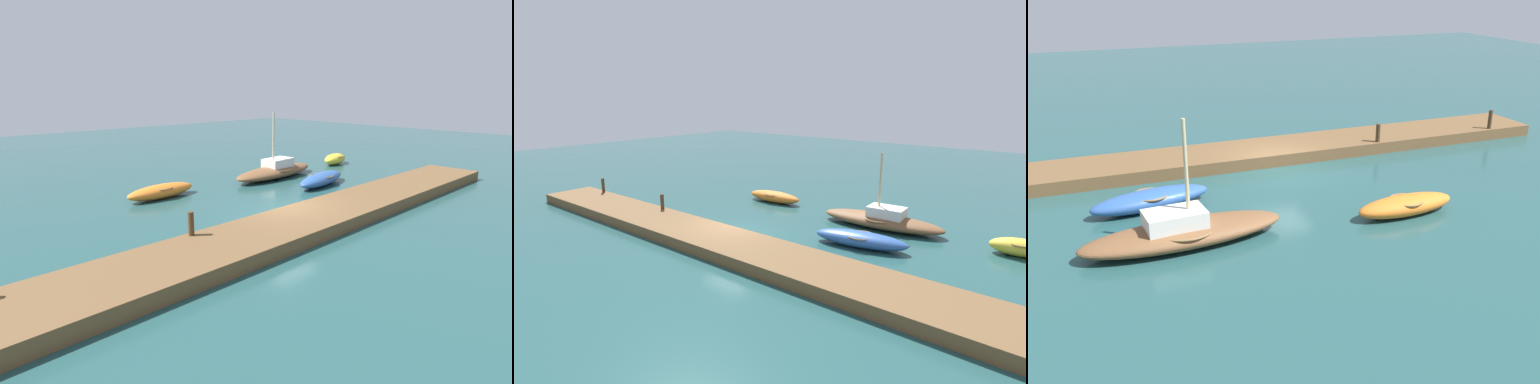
% 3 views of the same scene
% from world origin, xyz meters
% --- Properties ---
extents(ground_plane, '(84.00, 84.00, 0.00)m').
position_xyz_m(ground_plane, '(0.00, 0.00, 0.00)').
color(ground_plane, '#234C4C').
extents(dock_platform, '(27.70, 2.97, 0.53)m').
position_xyz_m(dock_platform, '(0.00, -1.69, 0.26)').
color(dock_platform, brown).
rests_on(dock_platform, ground_plane).
extents(sailboat_brown, '(6.62, 2.37, 4.00)m').
position_xyz_m(sailboat_brown, '(5.38, 5.74, 0.44)').
color(sailboat_brown, brown).
rests_on(sailboat_brown, ground_plane).
extents(rowboat_orange, '(3.81, 1.32, 0.70)m').
position_xyz_m(rowboat_orange, '(-2.35, 6.30, 0.36)').
color(rowboat_orange, orange).
rests_on(rowboat_orange, ground_plane).
extents(rowboat_blue, '(4.51, 2.03, 0.72)m').
position_xyz_m(rowboat_blue, '(5.81, 2.48, 0.36)').
color(rowboat_blue, '#2D569E').
rests_on(rowboat_blue, ground_plane).
extents(mooring_post_west, '(0.19, 0.19, 0.94)m').
position_xyz_m(mooring_post_west, '(-11.53, -0.45, 0.99)').
color(mooring_post_west, '#47331E').
rests_on(mooring_post_west, dock_platform).
extents(mooring_post_mid_west, '(0.20, 0.20, 0.84)m').
position_xyz_m(mooring_post_mid_west, '(-5.15, -0.45, 0.95)').
color(mooring_post_mid_west, '#47331E').
rests_on(mooring_post_mid_west, dock_platform).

